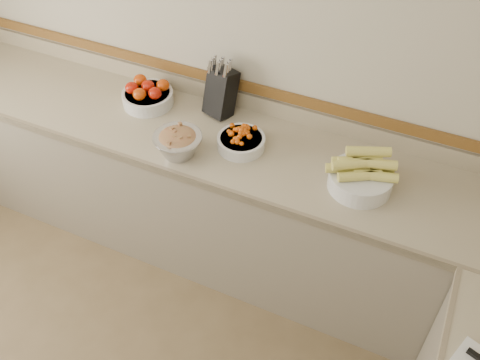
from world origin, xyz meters
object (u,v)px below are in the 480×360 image
at_px(knife_block, 221,91).
at_px(cherry_tomato_bowl, 241,140).
at_px(tomato_bowl, 147,95).
at_px(rhubarb_bowl, 178,143).
at_px(corn_bowl, 361,175).

xyz_separation_m(knife_block, cherry_tomato_bowl, (0.23, -0.23, -0.09)).
distance_m(tomato_bowl, rhubarb_bowl, 0.49).
height_order(corn_bowl, rhubarb_bowl, corn_bowl).
relative_size(corn_bowl, rhubarb_bowl, 1.34).
distance_m(tomato_bowl, cherry_tomato_bowl, 0.65).
bearing_deg(tomato_bowl, cherry_tomato_bowl, -11.17).
distance_m(knife_block, corn_bowl, 0.90).
xyz_separation_m(knife_block, rhubarb_bowl, (-0.04, -0.41, -0.07)).
bearing_deg(rhubarb_bowl, corn_bowl, 9.59).
bearing_deg(cherry_tomato_bowl, corn_bowl, -2.60).
height_order(cherry_tomato_bowl, corn_bowl, corn_bowl).
relative_size(cherry_tomato_bowl, rhubarb_bowl, 0.99).
bearing_deg(rhubarb_bowl, tomato_bowl, 140.53).
bearing_deg(cherry_tomato_bowl, tomato_bowl, 168.83).
relative_size(cherry_tomato_bowl, corn_bowl, 0.74).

